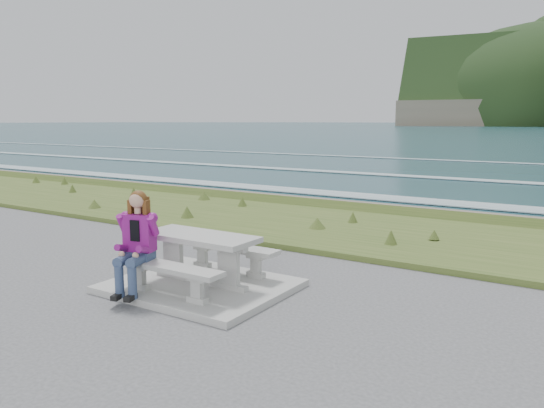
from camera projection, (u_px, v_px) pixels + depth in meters
name	position (u px, v px, depth m)	size (l,w,h in m)	color
concrete_slab	(200.00, 286.00, 8.01)	(2.60, 2.10, 0.10)	#A3A39E
picnic_table	(200.00, 245.00, 7.92)	(1.80, 0.75, 0.75)	#A3A39E
bench_landward	(167.00, 272.00, 7.37)	(1.80, 0.35, 0.45)	#A3A39E
bench_seaward	(228.00, 251.00, 8.53)	(1.80, 0.35, 0.45)	#A3A39E
grass_verge	(342.00, 231.00, 12.18)	(160.00, 4.50, 0.22)	#38521E
shore_drop	(387.00, 213.00, 14.60)	(160.00, 0.80, 2.20)	#645D4B
ocean	(497.00, 198.00, 29.18)	(1600.00, 1600.00, 0.09)	#1B424D
seated_woman	(135.00, 256.00, 7.49)	(0.59, 0.81, 1.45)	navy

